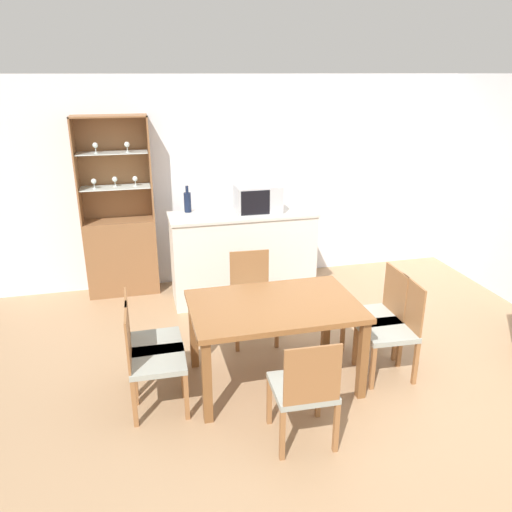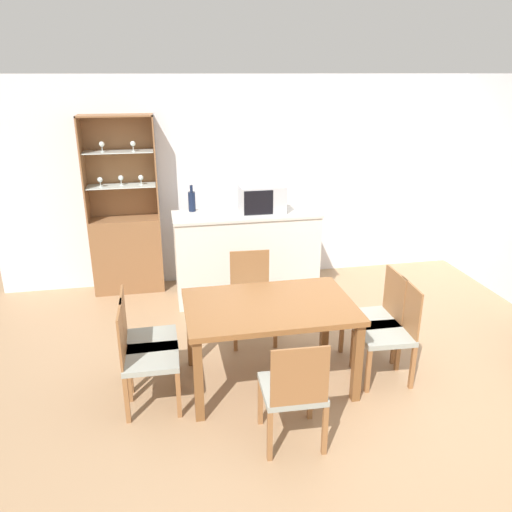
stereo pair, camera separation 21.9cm
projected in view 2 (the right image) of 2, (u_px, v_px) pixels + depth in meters
The scene contains 13 objects.
ground_plane at pixel (340, 382), 4.39m from camera, with size 18.00×18.00×0.00m, color #A37F5B.
wall_back at pixel (273, 180), 6.36m from camera, with size 6.80×0.06×2.55m.
kitchen_counter at pixel (247, 256), 5.89m from camera, with size 1.68×0.57×1.05m.
display_cabinet at pixel (127, 242), 6.07m from camera, with size 0.83×0.34×2.12m.
dining_table at pixel (269, 314), 4.19m from camera, with size 1.41×0.92×0.75m.
dining_chair_head_near at pixel (294, 390), 3.53m from camera, with size 0.45×0.45×0.89m.
dining_chair_head_far at pixel (252, 297), 4.99m from camera, with size 0.45×0.45×0.89m.
dining_chair_side_right_far at pixel (376, 317), 4.58m from camera, with size 0.44×0.44×0.89m.
dining_chair_side_left_far at pixel (145, 340), 4.19m from camera, with size 0.44×0.44×0.89m.
dining_chair_side_right_near at pixel (389, 332), 4.32m from camera, with size 0.46×0.46×0.89m.
dining_chair_side_left_near at pixel (145, 357), 3.94m from camera, with size 0.44×0.44×0.89m.
microwave at pixel (262, 199), 5.69m from camera, with size 0.51×0.34×0.31m.
wine_bottle at pixel (192, 201), 5.75m from camera, with size 0.08×0.08×0.31m.
Camera 2 is at (-1.45, -3.51, 2.56)m, focal length 35.00 mm.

